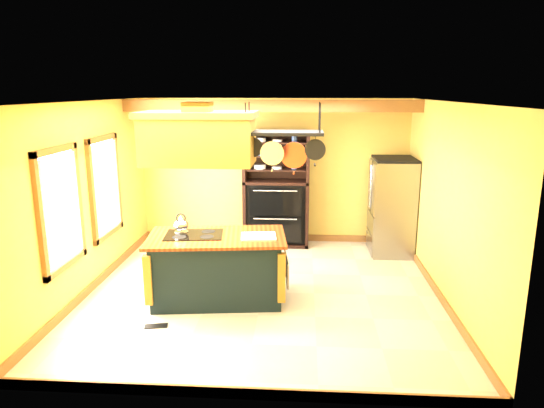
# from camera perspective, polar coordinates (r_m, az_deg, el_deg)

# --- Properties ---
(floor) EXTENTS (5.00, 5.00, 0.00)m
(floor) POSITION_cam_1_polar(r_m,az_deg,el_deg) (7.13, -1.09, -10.30)
(floor) COLOR beige
(floor) RESTS_ON ground
(ceiling) EXTENTS (5.00, 5.00, 0.00)m
(ceiling) POSITION_cam_1_polar(r_m,az_deg,el_deg) (6.53, -1.19, 11.96)
(ceiling) COLOR white
(ceiling) RESTS_ON wall_back
(wall_back) EXTENTS (5.00, 0.02, 2.70)m
(wall_back) POSITION_cam_1_polar(r_m,az_deg,el_deg) (9.14, 0.19, 3.86)
(wall_back) COLOR gold
(wall_back) RESTS_ON floor
(wall_front) EXTENTS (5.00, 0.02, 2.70)m
(wall_front) POSITION_cam_1_polar(r_m,az_deg,el_deg) (4.31, -3.98, -7.17)
(wall_front) COLOR gold
(wall_front) RESTS_ON floor
(wall_left) EXTENTS (0.02, 5.00, 2.70)m
(wall_left) POSITION_cam_1_polar(r_m,az_deg,el_deg) (7.34, -20.97, 0.60)
(wall_left) COLOR gold
(wall_left) RESTS_ON floor
(wall_right) EXTENTS (0.02, 5.00, 2.70)m
(wall_right) POSITION_cam_1_polar(r_m,az_deg,el_deg) (6.95, 19.86, 0.01)
(wall_right) COLOR gold
(wall_right) RESTS_ON floor
(ceiling_beam) EXTENTS (5.00, 0.15, 0.20)m
(ceiling_beam) POSITION_cam_1_polar(r_m,az_deg,el_deg) (8.22, -0.16, 11.49)
(ceiling_beam) COLOR olive
(ceiling_beam) RESTS_ON ceiling
(window_near) EXTENTS (0.06, 1.06, 1.56)m
(window_near) POSITION_cam_1_polar(r_m,az_deg,el_deg) (6.62, -23.57, -0.52)
(window_near) COLOR olive
(window_near) RESTS_ON wall_left
(window_far) EXTENTS (0.06, 1.06, 1.56)m
(window_far) POSITION_cam_1_polar(r_m,az_deg,el_deg) (7.86, -18.98, 1.92)
(window_far) COLOR olive
(window_far) RESTS_ON wall_left
(kitchen_island) EXTENTS (1.96, 1.24, 1.11)m
(kitchen_island) POSITION_cam_1_polar(r_m,az_deg,el_deg) (6.78, -6.45, -7.38)
(kitchen_island) COLOR black
(kitchen_island) RESTS_ON floor
(range_hood) EXTENTS (1.51, 0.85, 0.80)m
(range_hood) POSITION_cam_1_polar(r_m,az_deg,el_deg) (6.41, -8.63, 7.82)
(range_hood) COLOR #B0782C
(range_hood) RESTS_ON ceiling
(pot_rack) EXTENTS (1.08, 0.51, 0.86)m
(pot_rack) POSITION_cam_1_polar(r_m,az_deg,el_deg) (6.27, 1.37, 7.55)
(pot_rack) COLOR black
(pot_rack) RESTS_ON ceiling
(refrigerator) EXTENTS (0.72, 0.85, 1.67)m
(refrigerator) POSITION_cam_1_polar(r_m,az_deg,el_deg) (8.79, 13.87, -0.52)
(refrigerator) COLOR gray
(refrigerator) RESTS_ON floor
(hutch) EXTENTS (1.21, 0.55, 2.13)m
(hutch) POSITION_cam_1_polar(r_m,az_deg,el_deg) (9.01, 0.52, 0.40)
(hutch) COLOR black
(hutch) RESTS_ON floor
(floor_register) EXTENTS (0.30, 0.17, 0.01)m
(floor_register) POSITION_cam_1_polar(r_m,az_deg,el_deg) (6.34, -13.48, -13.78)
(floor_register) COLOR black
(floor_register) RESTS_ON floor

